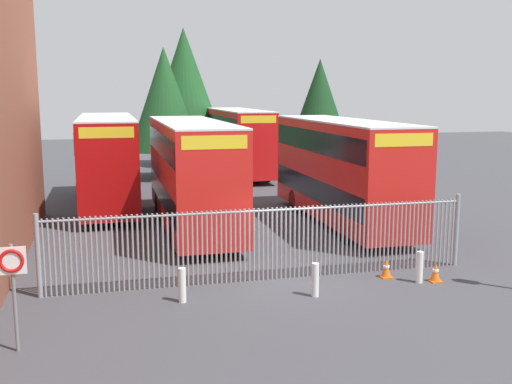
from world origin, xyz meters
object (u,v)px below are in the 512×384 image
Objects in this scene: bollard_center_front at (315,280)px; traffic_cone_by_gate at (435,272)px; traffic_cone_mid_forecourt at (386,268)px; speed_limit_sign_post at (12,273)px; double_decker_bus_near_gate at (341,167)px; bollard_near_right at (420,267)px; double_decker_bus_behind_fence_left at (192,170)px; double_decker_bus_far_back at (239,139)px; bollard_near_left at (182,285)px; double_decker_bus_behind_fence_right at (107,158)px.

traffic_cone_by_gate is at bearing 5.47° from bollard_center_front.
traffic_cone_mid_forecourt is (-1.24, 0.72, 0.00)m from traffic_cone_by_gate.
bollard_center_front is at bearing -157.75° from traffic_cone_mid_forecourt.
bollard_center_front is 0.40× the size of speed_limit_sign_post.
bollard_center_front is 1.61× the size of traffic_cone_mid_forecourt.
double_decker_bus_near_gate is at bearing 78.44° from traffic_cone_mid_forecourt.
bollard_near_right is 1.61× the size of traffic_cone_by_gate.
double_decker_bus_behind_fence_left reaches higher than speed_limit_sign_post.
double_decker_bus_far_back is 11.38× the size of bollard_near_right.
double_decker_bus_behind_fence_left is 18.32× the size of traffic_cone_mid_forecourt.
double_decker_bus_far_back reaches higher than bollard_center_front.
double_decker_bus_near_gate is at bearing 63.85° from bollard_center_front.
double_decker_bus_behind_fence_left is 1.00× the size of double_decker_bus_far_back.
double_decker_bus_far_back reaches higher than bollard_near_right.
double_decker_bus_behind_fence_left is at bearing 124.41° from traffic_cone_by_gate.
double_decker_bus_far_back is 11.38× the size of bollard_center_front.
speed_limit_sign_post is at bearing -168.59° from bollard_near_right.
traffic_cone_mid_forecourt is (4.77, -8.05, -2.13)m from double_decker_bus_behind_fence_left.
traffic_cone_by_gate is at bearing -88.39° from double_decker_bus_far_back.
traffic_cone_by_gate is at bearing -0.48° from bollard_near_left.
bollard_near_left is 4.65m from speed_limit_sign_post.
speed_limit_sign_post is at bearing -116.20° from double_decker_bus_behind_fence_left.
double_decker_bus_near_gate is 6.32m from double_decker_bus_behind_fence_left.
speed_limit_sign_post is (-10.72, -26.19, -0.65)m from double_decker_bus_far_back.
traffic_cone_by_gate is 1.00× the size of traffic_cone_mid_forecourt.
double_decker_bus_behind_fence_right reaches higher than bollard_center_front.
double_decker_bus_behind_fence_left is at bearing 122.14° from bollard_near_right.
double_decker_bus_near_gate and double_decker_bus_far_back have the same top height.
double_decker_bus_behind_fence_right is 11.38× the size of bollard_near_left.
traffic_cone_mid_forecourt is (6.28, 0.66, -0.19)m from bollard_near_left.
bollard_near_right is (8.81, -14.36, -1.95)m from double_decker_bus_behind_fence_right.
bollard_near_left is 1.00× the size of bollard_near_right.
bollard_near_left is at bearing 179.52° from traffic_cone_by_gate.
double_decker_bus_behind_fence_right is at bearing 110.10° from bollard_center_front.
double_decker_bus_near_gate is 18.32× the size of traffic_cone_by_gate.
double_decker_bus_near_gate is 11.38× the size of bollard_near_right.
double_decker_bus_behind_fence_left reaches higher than bollard_center_front.
speed_limit_sign_post is at bearing -138.44° from double_decker_bus_near_gate.
double_decker_bus_far_back is 23.40m from traffic_cone_mid_forecourt.
bollard_near_left is at bearing -105.96° from double_decker_bus_far_back.
bollard_near_left is at bearing -82.86° from double_decker_bus_behind_fence_right.
double_decker_bus_near_gate is 4.50× the size of speed_limit_sign_post.
bollard_near_right is at bearing -0.28° from bollard_near_left.
double_decker_bus_near_gate is at bearing 84.38° from bollard_near_right.
bollard_near_left reaches higher than traffic_cone_mid_forecourt.
bollard_near_right is (-0.80, -8.16, -1.95)m from double_decker_bus_near_gate.
double_decker_bus_far_back is at bearing 93.48° from double_decker_bus_near_gate.
bollard_near_left reaches higher than traffic_cone_by_gate.
bollard_near_left and bollard_center_front have the same top height.
double_decker_bus_behind_fence_right is 1.00× the size of double_decker_bus_far_back.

